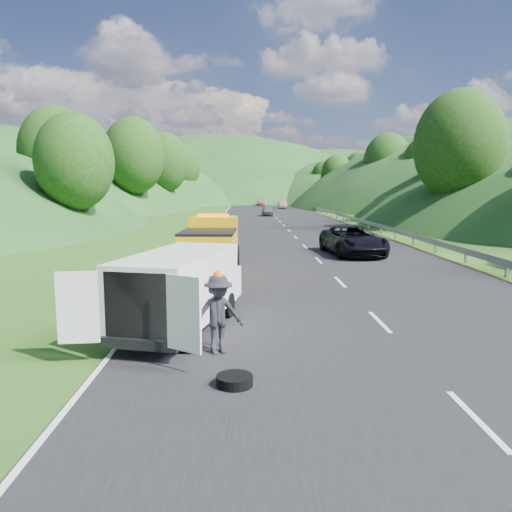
{
  "coord_description": "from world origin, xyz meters",
  "views": [
    {
      "loc": [
        -0.79,
        -15.69,
        3.82
      ],
      "look_at": [
        -0.43,
        2.49,
        1.3
      ],
      "focal_mm": 35.0,
      "sensor_mm": 36.0,
      "label": 1
    }
  ],
  "objects_px": {
    "spare_tire": "(235,386)",
    "passing_suv": "(353,255)",
    "woman": "(168,294)",
    "worker": "(219,354)",
    "suitcase": "(141,296)",
    "tow_truck": "(211,244)",
    "white_van": "(181,286)",
    "child": "(192,306)"
  },
  "relations": [
    {
      "from": "spare_tire",
      "to": "passing_suv",
      "type": "bearing_deg",
      "value": 71.47
    },
    {
      "from": "tow_truck",
      "to": "suitcase",
      "type": "xyz_separation_m",
      "value": [
        -1.87,
        -6.28,
        -0.99
      ]
    },
    {
      "from": "white_van",
      "to": "child",
      "type": "height_order",
      "value": "white_van"
    },
    {
      "from": "suitcase",
      "to": "white_van",
      "type": "bearing_deg",
      "value": -60.14
    },
    {
      "from": "tow_truck",
      "to": "suitcase",
      "type": "bearing_deg",
      "value": -104.67
    },
    {
      "from": "child",
      "to": "worker",
      "type": "height_order",
      "value": "worker"
    },
    {
      "from": "woman",
      "to": "spare_tire",
      "type": "distance_m",
      "value": 8.77
    },
    {
      "from": "spare_tire",
      "to": "woman",
      "type": "bearing_deg",
      "value": 107.07
    },
    {
      "from": "woman",
      "to": "tow_truck",
      "type": "bearing_deg",
      "value": -26.54
    },
    {
      "from": "tow_truck",
      "to": "woman",
      "type": "bearing_deg",
      "value": -102.81
    },
    {
      "from": "tow_truck",
      "to": "white_van",
      "type": "relative_size",
      "value": 0.95
    },
    {
      "from": "white_van",
      "to": "suitcase",
      "type": "xyz_separation_m",
      "value": [
        -1.69,
        2.94,
        -0.92
      ]
    },
    {
      "from": "tow_truck",
      "to": "woman",
      "type": "distance_m",
      "value": 5.05
    },
    {
      "from": "worker",
      "to": "tow_truck",
      "type": "bearing_deg",
      "value": 68.75
    },
    {
      "from": "worker",
      "to": "passing_suv",
      "type": "xyz_separation_m",
      "value": [
        6.69,
        16.82,
        0.0
      ]
    },
    {
      "from": "white_van",
      "to": "suitcase",
      "type": "height_order",
      "value": "white_van"
    },
    {
      "from": "spare_tire",
      "to": "passing_suv",
      "type": "xyz_separation_m",
      "value": [
        6.28,
        18.73,
        0.0
      ]
    },
    {
      "from": "worker",
      "to": "suitcase",
      "type": "relative_size",
      "value": 3.3
    },
    {
      "from": "woman",
      "to": "suitcase",
      "type": "distance_m",
      "value": 1.7
    },
    {
      "from": "tow_truck",
      "to": "passing_suv",
      "type": "relative_size",
      "value": 1.03
    },
    {
      "from": "woman",
      "to": "suitcase",
      "type": "xyz_separation_m",
      "value": [
        -0.63,
        -1.55,
        0.28
      ]
    },
    {
      "from": "child",
      "to": "suitcase",
      "type": "height_order",
      "value": "suitcase"
    },
    {
      "from": "suitcase",
      "to": "tow_truck",
      "type": "bearing_deg",
      "value": 73.46
    },
    {
      "from": "worker",
      "to": "spare_tire",
      "type": "bearing_deg",
      "value": -103.92
    },
    {
      "from": "white_van",
      "to": "spare_tire",
      "type": "bearing_deg",
      "value": -54.81
    },
    {
      "from": "woman",
      "to": "spare_tire",
      "type": "xyz_separation_m",
      "value": [
        2.57,
        -8.38,
        0.0
      ]
    },
    {
      "from": "woman",
      "to": "worker",
      "type": "distance_m",
      "value": 6.82
    },
    {
      "from": "tow_truck",
      "to": "spare_tire",
      "type": "bearing_deg",
      "value": -82.32
    },
    {
      "from": "suitcase",
      "to": "worker",
      "type": "bearing_deg",
      "value": -60.42
    },
    {
      "from": "suitcase",
      "to": "spare_tire",
      "type": "height_order",
      "value": "suitcase"
    },
    {
      "from": "spare_tire",
      "to": "worker",
      "type": "bearing_deg",
      "value": 102.06
    },
    {
      "from": "worker",
      "to": "passing_suv",
      "type": "bearing_deg",
      "value": 42.35
    },
    {
      "from": "white_van",
      "to": "passing_suv",
      "type": "xyz_separation_m",
      "value": [
        7.79,
        14.84,
        -1.19
      ]
    },
    {
      "from": "white_van",
      "to": "woman",
      "type": "relative_size",
      "value": 3.72
    },
    {
      "from": "white_van",
      "to": "woman",
      "type": "xyz_separation_m",
      "value": [
        -1.06,
        4.49,
        -1.19
      ]
    },
    {
      "from": "woman",
      "to": "passing_suv",
      "type": "distance_m",
      "value": 13.62
    },
    {
      "from": "woman",
      "to": "passing_suv",
      "type": "relative_size",
      "value": 0.29
    },
    {
      "from": "spare_tire",
      "to": "passing_suv",
      "type": "relative_size",
      "value": 0.12
    },
    {
      "from": "tow_truck",
      "to": "child",
      "type": "bearing_deg",
      "value": -89.9
    },
    {
      "from": "white_van",
      "to": "passing_suv",
      "type": "height_order",
      "value": "white_van"
    },
    {
      "from": "child",
      "to": "spare_tire",
      "type": "xyz_separation_m",
      "value": [
        1.53,
        -6.61,
        0.0
      ]
    },
    {
      "from": "white_van",
      "to": "passing_suv",
      "type": "bearing_deg",
      "value": 76.24
    }
  ]
}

